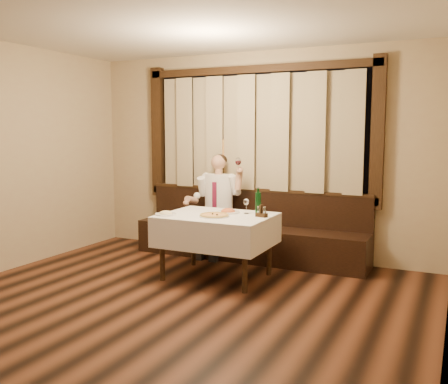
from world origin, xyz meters
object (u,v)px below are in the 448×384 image
at_px(pasta_red, 228,210).
at_px(green_bottle, 258,202).
at_px(pizza, 214,215).
at_px(banquette, 250,236).
at_px(dining_table, 217,223).
at_px(cruet_caddy, 262,213).
at_px(pasta_cream, 166,212).
at_px(seated_man, 217,197).

relative_size(pasta_red, green_bottle, 0.90).
bearing_deg(pizza, banquette, 91.80).
distance_m(banquette, dining_table, 1.08).
bearing_deg(dining_table, cruet_caddy, 8.65).
relative_size(pasta_red, pasta_cream, 1.12).
distance_m(dining_table, pasta_red, 0.23).
bearing_deg(banquette, seated_man, -169.10).
distance_m(pasta_cream, cruet_caddy, 1.12).
relative_size(banquette, pasta_cream, 12.87).
height_order(dining_table, pasta_cream, pasta_cream).
xyz_separation_m(dining_table, green_bottle, (0.40, 0.30, 0.24)).
bearing_deg(banquette, green_bottle, -61.04).
xyz_separation_m(pasta_red, green_bottle, (0.33, 0.13, 0.09)).
bearing_deg(seated_man, pizza, -64.92).
bearing_deg(pasta_red, green_bottle, 22.05).
xyz_separation_m(pasta_cream, seated_man, (0.07, 1.20, 0.03)).
bearing_deg(dining_table, green_bottle, 37.46).
height_order(dining_table, green_bottle, green_bottle).
distance_m(pizza, cruet_caddy, 0.54).
height_order(pizza, seated_man, seated_man).
distance_m(banquette, pasta_cream, 1.48).
xyz_separation_m(dining_table, seated_man, (-0.46, 0.93, 0.17)).
bearing_deg(pasta_red, pasta_cream, -143.62).
height_order(banquette, cruet_caddy, banquette).
relative_size(pizza, green_bottle, 1.12).
xyz_separation_m(banquette, seated_man, (-0.46, -0.09, 0.51)).
height_order(pasta_red, seated_man, seated_man).
distance_m(banquette, pasta_red, 0.98).
bearing_deg(seated_man, dining_table, -63.61).
bearing_deg(dining_table, seated_man, 116.39).
bearing_deg(dining_table, banquette, 90.00).
relative_size(banquette, green_bottle, 10.33).
height_order(banquette, pasta_red, banquette).
xyz_separation_m(green_bottle, seated_man, (-0.86, 0.63, -0.07)).
bearing_deg(pizza, green_bottle, 50.51).
height_order(dining_table, cruet_caddy, cruet_caddy).
height_order(green_bottle, seated_man, seated_man).
xyz_separation_m(banquette, dining_table, (0.00, -1.02, 0.34)).
height_order(pasta_red, cruet_caddy, cruet_caddy).
distance_m(pasta_red, cruet_caddy, 0.47).
height_order(banquette, dining_table, banquette).
height_order(dining_table, pizza, pizza).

